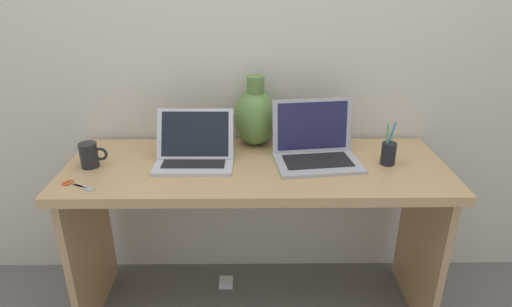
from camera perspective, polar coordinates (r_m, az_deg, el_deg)
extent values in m
plane|color=slate|center=(2.25, 0.00, -19.16)|extent=(6.00, 6.00, 0.00)
cube|color=beige|center=(2.01, -0.09, 14.21)|extent=(4.40, 0.04, 2.40)
cube|color=tan|center=(1.83, 0.00, -2.01)|extent=(1.60, 0.58, 0.04)
cube|color=tan|center=(2.16, -21.00, -11.05)|extent=(0.03, 0.49, 0.72)
cube|color=tan|center=(2.17, 20.88, -10.84)|extent=(0.03, 0.49, 0.72)
cube|color=silver|center=(1.84, -8.10, -1.22)|extent=(0.33, 0.23, 0.01)
cube|color=black|center=(1.83, -8.11, -0.96)|extent=(0.26, 0.14, 0.00)
cube|color=silver|center=(1.86, -8.01, 2.55)|extent=(0.32, 0.11, 0.20)
cube|color=black|center=(1.86, -8.01, 2.55)|extent=(0.29, 0.10, 0.17)
cube|color=#B2B2B7|center=(1.84, 8.07, -1.15)|extent=(0.38, 0.29, 0.01)
cube|color=black|center=(1.84, 8.09, -0.90)|extent=(0.30, 0.18, 0.00)
cube|color=#B2B2B7|center=(1.89, 7.42, 3.65)|extent=(0.35, 0.08, 0.24)
cube|color=#23234C|center=(1.89, 7.42, 3.65)|extent=(0.31, 0.07, 0.21)
ellipsoid|color=#5B843D|center=(1.99, -0.06, 4.70)|extent=(0.20, 0.20, 0.25)
cylinder|color=#5B843D|center=(1.94, -0.06, 9.04)|extent=(0.08, 0.08, 0.08)
cylinder|color=black|center=(1.91, -21.13, -0.20)|extent=(0.07, 0.07, 0.10)
torus|color=black|center=(1.89, -19.77, -0.05)|extent=(0.06, 0.01, 0.06)
cylinder|color=black|center=(1.89, 17.02, 0.01)|extent=(0.06, 0.06, 0.10)
cylinder|color=#338CBF|center=(1.88, 17.20, 1.77)|extent=(0.04, 0.01, 0.15)
cylinder|color=#4CA566|center=(1.87, 16.88, 1.51)|extent=(0.01, 0.03, 0.15)
cube|color=#B7B7BC|center=(1.76, -21.78, -4.11)|extent=(0.10, 0.05, 0.00)
cube|color=#B7B7BC|center=(1.76, -21.90, -4.18)|extent=(0.09, 0.07, 0.00)
torus|color=orange|center=(1.82, -23.66, -3.56)|extent=(0.03, 0.03, 0.01)
torus|color=orange|center=(1.82, -23.39, -3.43)|extent=(0.03, 0.03, 0.01)
cube|color=white|center=(2.35, -3.97, -16.56)|extent=(0.07, 0.07, 0.03)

